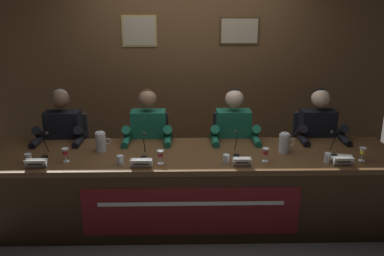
% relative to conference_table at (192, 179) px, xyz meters
% --- Properties ---
extents(ground_plane, '(12.00, 12.00, 0.00)m').
position_rel_conference_table_xyz_m(ground_plane, '(0.00, 0.12, -0.51)').
color(ground_plane, '#4C4742').
extents(wall_back_panelled, '(5.10, 0.14, 2.60)m').
position_rel_conference_table_xyz_m(wall_back_panelled, '(0.00, 1.66, 0.79)').
color(wall_back_panelled, brown).
rests_on(wall_back_panelled, ground_plane).
extents(conference_table, '(3.90, 0.88, 0.72)m').
position_rel_conference_table_xyz_m(conference_table, '(0.00, 0.00, 0.00)').
color(conference_table, brown).
rests_on(conference_table, ground_plane).
extents(chair_far_left, '(0.44, 0.44, 0.91)m').
position_rel_conference_table_xyz_m(chair_far_left, '(-1.35, 0.74, -0.06)').
color(chair_far_left, black).
rests_on(chair_far_left, ground_plane).
extents(panelist_far_left, '(0.51, 0.48, 1.24)m').
position_rel_conference_table_xyz_m(panelist_far_left, '(-1.35, 0.54, 0.21)').
color(panelist_far_left, black).
rests_on(panelist_far_left, ground_plane).
extents(nameplate_far_left, '(0.19, 0.06, 0.08)m').
position_rel_conference_table_xyz_m(nameplate_far_left, '(-1.37, -0.21, 0.25)').
color(nameplate_far_left, white).
rests_on(nameplate_far_left, conference_table).
extents(juice_glass_far_left, '(0.06, 0.06, 0.12)m').
position_rel_conference_table_xyz_m(juice_glass_far_left, '(-1.14, -0.07, 0.30)').
color(juice_glass_far_left, white).
rests_on(juice_glass_far_left, conference_table).
extents(water_cup_far_left, '(0.06, 0.06, 0.08)m').
position_rel_conference_table_xyz_m(water_cup_far_left, '(-1.47, -0.09, 0.25)').
color(water_cup_far_left, silver).
rests_on(water_cup_far_left, conference_table).
extents(microphone_far_left, '(0.06, 0.17, 0.22)m').
position_rel_conference_table_xyz_m(microphone_far_left, '(-1.36, 0.06, 0.29)').
color(microphone_far_left, black).
rests_on(microphone_far_left, conference_table).
extents(chair_center_left, '(0.44, 0.44, 0.91)m').
position_rel_conference_table_xyz_m(chair_center_left, '(-0.45, 0.74, -0.06)').
color(chair_center_left, black).
rests_on(chair_center_left, ground_plane).
extents(panelist_center_left, '(0.51, 0.48, 1.24)m').
position_rel_conference_table_xyz_m(panelist_center_left, '(-0.45, 0.54, 0.21)').
color(panelist_center_left, black).
rests_on(panelist_center_left, ground_plane).
extents(nameplate_center_left, '(0.19, 0.06, 0.08)m').
position_rel_conference_table_xyz_m(nameplate_center_left, '(-0.45, -0.23, 0.25)').
color(nameplate_center_left, white).
rests_on(nameplate_center_left, conference_table).
extents(juice_glass_center_left, '(0.06, 0.06, 0.12)m').
position_rel_conference_table_xyz_m(juice_glass_center_left, '(-0.29, -0.13, 0.30)').
color(juice_glass_center_left, white).
rests_on(juice_glass_center_left, conference_table).
extents(water_cup_center_left, '(0.06, 0.06, 0.08)m').
position_rel_conference_table_xyz_m(water_cup_center_left, '(-0.64, -0.15, 0.25)').
color(water_cup_center_left, silver).
rests_on(water_cup_center_left, conference_table).
extents(microphone_center_left, '(0.06, 0.17, 0.22)m').
position_rel_conference_table_xyz_m(microphone_center_left, '(-0.44, 0.02, 0.29)').
color(microphone_center_left, black).
rests_on(microphone_center_left, conference_table).
extents(chair_center_right, '(0.44, 0.44, 0.91)m').
position_rel_conference_table_xyz_m(chair_center_right, '(0.45, 0.74, -0.06)').
color(chair_center_right, black).
rests_on(chair_center_right, ground_plane).
extents(panelist_center_right, '(0.51, 0.48, 1.24)m').
position_rel_conference_table_xyz_m(panelist_center_right, '(0.45, 0.54, 0.21)').
color(panelist_center_right, black).
rests_on(panelist_center_right, ground_plane).
extents(nameplate_center_right, '(0.16, 0.06, 0.08)m').
position_rel_conference_table_xyz_m(nameplate_center_right, '(0.43, -0.21, 0.25)').
color(nameplate_center_right, white).
rests_on(nameplate_center_right, conference_table).
extents(juice_glass_center_right, '(0.06, 0.06, 0.12)m').
position_rel_conference_table_xyz_m(juice_glass_center_right, '(0.66, -0.10, 0.30)').
color(juice_glass_center_right, white).
rests_on(juice_glass_center_right, conference_table).
extents(water_cup_center_right, '(0.06, 0.06, 0.08)m').
position_rel_conference_table_xyz_m(water_cup_center_right, '(0.30, -0.15, 0.25)').
color(water_cup_center_right, silver).
rests_on(water_cup_center_right, conference_table).
extents(microphone_center_right, '(0.06, 0.17, 0.22)m').
position_rel_conference_table_xyz_m(microphone_center_right, '(0.41, 0.06, 0.29)').
color(microphone_center_right, black).
rests_on(microphone_center_right, conference_table).
extents(chair_far_right, '(0.44, 0.44, 0.91)m').
position_rel_conference_table_xyz_m(chair_far_right, '(1.35, 0.74, -0.06)').
color(chair_far_right, black).
rests_on(chair_far_right, ground_plane).
extents(panelist_far_right, '(0.51, 0.48, 1.24)m').
position_rel_conference_table_xyz_m(panelist_far_right, '(1.35, 0.54, 0.21)').
color(panelist_far_right, black).
rests_on(panelist_far_right, ground_plane).
extents(nameplate_far_right, '(0.17, 0.06, 0.08)m').
position_rel_conference_table_xyz_m(nameplate_far_right, '(1.33, -0.21, 0.25)').
color(nameplate_far_right, white).
rests_on(nameplate_far_right, conference_table).
extents(juice_glass_far_right, '(0.06, 0.06, 0.12)m').
position_rel_conference_table_xyz_m(juice_glass_far_right, '(1.54, -0.11, 0.30)').
color(juice_glass_far_right, white).
rests_on(juice_glass_far_right, conference_table).
extents(water_cup_far_right, '(0.06, 0.06, 0.08)m').
position_rel_conference_table_xyz_m(water_cup_far_right, '(1.22, -0.13, 0.25)').
color(water_cup_far_right, silver).
rests_on(water_cup_far_right, conference_table).
extents(microphone_far_right, '(0.06, 0.17, 0.22)m').
position_rel_conference_table_xyz_m(microphone_far_right, '(1.33, 0.04, 0.29)').
color(microphone_far_right, black).
rests_on(microphone_far_right, conference_table).
extents(water_pitcher_left_side, '(0.15, 0.10, 0.21)m').
position_rel_conference_table_xyz_m(water_pitcher_left_side, '(-0.88, 0.19, 0.31)').
color(water_pitcher_left_side, silver).
rests_on(water_pitcher_left_side, conference_table).
extents(water_pitcher_right_side, '(0.15, 0.10, 0.21)m').
position_rel_conference_table_xyz_m(water_pitcher_right_side, '(0.88, 0.11, 0.31)').
color(water_pitcher_right_side, silver).
rests_on(water_pitcher_right_side, conference_table).
extents(document_stack_far_right, '(0.24, 0.19, 0.01)m').
position_rel_conference_table_xyz_m(document_stack_far_right, '(1.38, -0.04, 0.22)').
color(document_stack_far_right, white).
rests_on(document_stack_far_right, conference_table).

